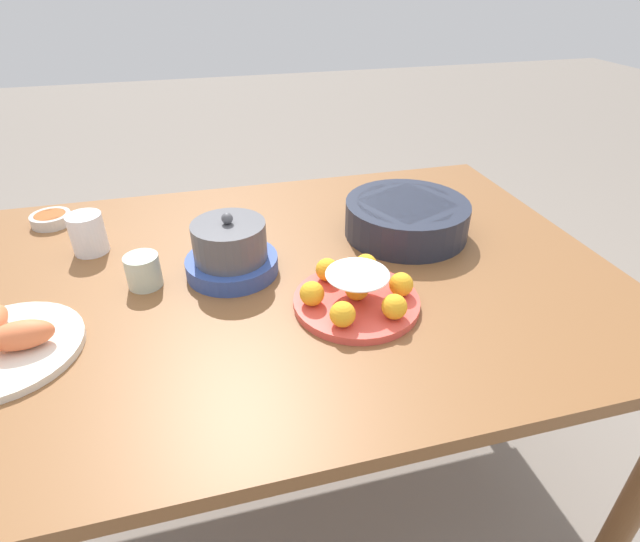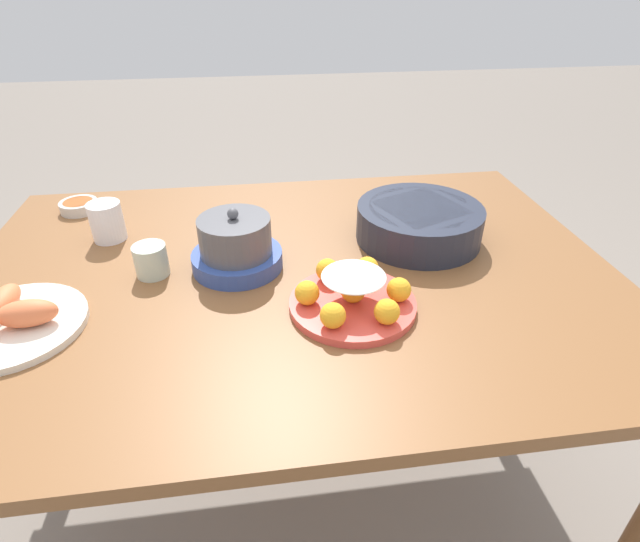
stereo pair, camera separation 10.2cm
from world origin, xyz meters
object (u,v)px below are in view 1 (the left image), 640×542
at_px(cup_near, 143,271).
at_px(cup_far, 88,234).
at_px(warming_pot, 231,251).
at_px(seafood_platter, 2,345).
at_px(dining_table, 289,302).
at_px(serving_bowl, 406,217).
at_px(cake_plate, 357,293).
at_px(sauce_bowl, 51,219).

height_order(cup_near, cup_far, cup_far).
bearing_deg(warming_pot, seafood_platter, -158.28).
relative_size(dining_table, cup_far, 15.20).
bearing_deg(serving_bowl, cake_plate, -129.60).
height_order(sauce_bowl, seafood_platter, seafood_platter).
distance_m(cup_near, cup_far, 0.22).
bearing_deg(warming_pot, dining_table, -13.00).
distance_m(cup_near, warming_pot, 0.18).
bearing_deg(cup_near, cake_plate, -23.85).
xyz_separation_m(dining_table, seafood_platter, (-0.53, -0.14, 0.10)).
distance_m(serving_bowl, warming_pot, 0.44).
bearing_deg(seafood_platter, dining_table, 14.58).
xyz_separation_m(dining_table, serving_bowl, (0.32, 0.10, 0.13)).
bearing_deg(sauce_bowl, dining_table, -34.86).
height_order(dining_table, warming_pot, warming_pot).
bearing_deg(dining_table, cup_near, 175.84).
xyz_separation_m(seafood_platter, warming_pot, (0.41, 0.16, 0.03)).
bearing_deg(serving_bowl, dining_table, -162.82).
distance_m(serving_bowl, cup_far, 0.75).
xyz_separation_m(serving_bowl, cup_near, (-0.62, -0.08, -0.01)).
bearing_deg(cup_far, cake_plate, -34.05).
relative_size(serving_bowl, seafood_platter, 1.13).
bearing_deg(warming_pot, sauce_bowl, 140.53).
relative_size(seafood_platter, warming_pot, 1.34).
distance_m(dining_table, seafood_platter, 0.56).
bearing_deg(cup_near, serving_bowl, 7.10).
relative_size(cake_plate, cup_far, 2.66).
height_order(dining_table, cake_plate, cake_plate).
relative_size(serving_bowl, warming_pot, 1.51).
relative_size(seafood_platter, cup_near, 3.77).
height_order(cake_plate, sauce_bowl, cake_plate).
bearing_deg(serving_bowl, cup_far, 172.08).
bearing_deg(serving_bowl, cup_near, -172.90).
distance_m(cake_plate, cup_near, 0.44).
height_order(dining_table, serving_bowl, serving_bowl).
relative_size(serving_bowl, cup_far, 3.19).
bearing_deg(serving_bowl, sauce_bowl, 162.05).
xyz_separation_m(serving_bowl, sauce_bowl, (-0.86, 0.28, -0.03)).
height_order(cup_near, warming_pot, warming_pot).
bearing_deg(seafood_platter, serving_bowl, 15.57).
xyz_separation_m(serving_bowl, warming_pot, (-0.43, -0.07, 0.01)).
bearing_deg(sauce_bowl, cup_near, -55.58).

